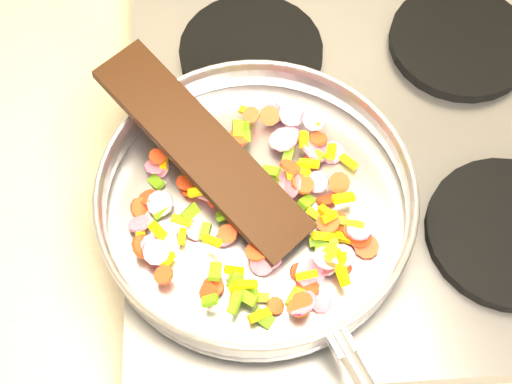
{
  "coord_description": "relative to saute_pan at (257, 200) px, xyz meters",
  "views": [
    {
      "loc": [
        -0.87,
        1.2,
        1.69
      ],
      "look_at": [
        -0.85,
        1.57,
        1.0
      ],
      "focal_mm": 50.0,
      "sensor_mm": 36.0,
      "label": 1
    }
  ],
  "objects": [
    {
      "name": "grate_fr",
      "position": [
        0.29,
        -0.04,
        -0.04
      ],
      "size": [
        0.19,
        0.19,
        0.02
      ],
      "primitive_type": "cylinder",
      "color": "black",
      "rests_on": "cooktop"
    },
    {
      "name": "saute_pan",
      "position": [
        0.0,
        0.0,
        0.0
      ],
      "size": [
        0.39,
        0.54,
        0.05
      ],
      "rotation": [
        0.0,
        0.0,
        0.41
      ],
      "color": "#9E9EA5",
      "rests_on": "grate_fl"
    },
    {
      "name": "grate_fl",
      "position": [
        0.01,
        -0.04,
        -0.04
      ],
      "size": [
        0.19,
        0.19,
        0.02
      ],
      "primitive_type": "cylinder",
      "color": "black",
      "rests_on": "cooktop"
    },
    {
      "name": "grate_bl",
      "position": [
        0.01,
        0.24,
        -0.04
      ],
      "size": [
        0.19,
        0.19,
        0.02
      ],
      "primitive_type": "cylinder",
      "color": "black",
      "rests_on": "cooktop"
    },
    {
      "name": "vegetable_heap",
      "position": [
        -0.0,
        -0.0,
        -0.01
      ],
      "size": [
        0.29,
        0.29,
        0.05
      ],
      "color": "#FF421C",
      "rests_on": "saute_pan"
    },
    {
      "name": "grate_br",
      "position": [
        0.29,
        0.24,
        -0.04
      ],
      "size": [
        0.19,
        0.19,
        0.02
      ],
      "primitive_type": "cylinder",
      "color": "black",
      "rests_on": "cooktop"
    },
    {
      "name": "wooden_spatula",
      "position": [
        -0.06,
        0.05,
        0.03
      ],
      "size": [
        0.25,
        0.27,
        0.07
      ],
      "primitive_type": "cube",
      "rotation": [
        0.0,
        -0.2,
        2.28
      ],
      "color": "black",
      "rests_on": "saute_pan"
    },
    {
      "name": "cooktop",
      "position": [
        0.15,
        0.1,
        -0.06
      ],
      "size": [
        0.6,
        0.6,
        0.04
      ],
      "primitive_type": "cube",
      "color": "#939399",
      "rests_on": "counter_top"
    }
  ]
}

